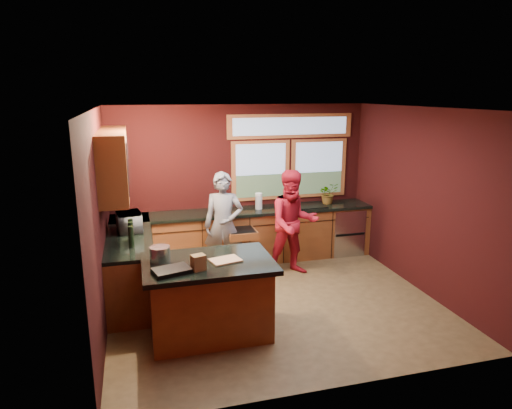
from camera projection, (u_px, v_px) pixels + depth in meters
name	position (u px, v px, depth m)	size (l,w,h in m)	color
floor	(274.00, 302.00, 6.47)	(4.50, 4.50, 0.00)	brown
room_shell	(227.00, 176.00, 6.19)	(4.52, 4.02, 2.71)	black
back_counter	(257.00, 235.00, 8.00)	(4.50, 0.64, 0.93)	brown
left_counter	(130.00, 263.00, 6.67)	(0.64, 2.30, 0.93)	brown
island	(209.00, 297.00, 5.54)	(1.55, 1.05, 0.95)	brown
person_grey	(224.00, 225.00, 7.21)	(0.62, 0.41, 1.70)	slate
person_red	(293.00, 223.00, 7.30)	(0.84, 0.65, 1.72)	#A41322
microwave	(130.00, 222.00, 6.63)	(0.49, 0.33, 0.27)	#999999
potted_plant	(328.00, 193.00, 8.24)	(0.35, 0.30, 0.38)	#999999
paper_towel	(259.00, 201.00, 7.87)	(0.12, 0.12, 0.28)	white
cutting_board	(225.00, 260.00, 5.43)	(0.35, 0.25, 0.02)	tan
stock_pot	(160.00, 254.00, 5.41)	(0.24, 0.24, 0.18)	#AFB0B4
paper_bag	(198.00, 263.00, 5.13)	(0.15, 0.12, 0.18)	brown
black_tray	(172.00, 271.00, 5.07)	(0.40, 0.28, 0.05)	black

